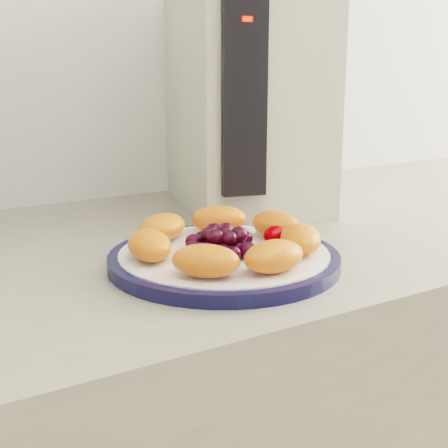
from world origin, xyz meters
TOP-DOWN VIEW (x-y plane):
  - plate_rim at (-0.01, 1.08)m, footprint 0.27×0.27m
  - plate_face at (-0.01, 1.08)m, footprint 0.24×0.24m
  - appliance_body at (0.18, 1.33)m, footprint 0.27×0.32m
  - appliance_panel at (0.09, 1.20)m, footprint 0.06×0.04m
  - appliance_led at (0.09, 1.19)m, footprint 0.01×0.01m
  - fruit_plate at (-0.01, 1.08)m, footprint 0.23×0.23m

SIDE VIEW (x-z plane):
  - plate_rim at x=-0.01m, z-range 0.90..0.91m
  - plate_face at x=-0.01m, z-range 0.90..0.92m
  - fruit_plate at x=-0.01m, z-range 0.92..0.95m
  - appliance_body at x=0.18m, z-range 0.90..1.25m
  - appliance_panel at x=0.09m, z-range 0.95..1.21m
  - appliance_led at x=0.09m, z-range 1.18..1.18m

